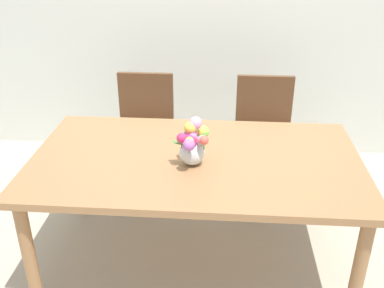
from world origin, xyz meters
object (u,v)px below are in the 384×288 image
object	(u,v)px
dining_table	(196,169)
chair_right	(264,129)
chair_left	(145,125)
flower_vase	(193,144)

from	to	relation	value
dining_table	chair_right	bearing A→B (deg)	62.59
chair_left	flower_vase	world-z (taller)	flower_vase
dining_table	chair_right	xyz separation A→B (m)	(0.45, 0.87, -0.13)
dining_table	chair_right	world-z (taller)	chair_right
chair_left	flower_vase	size ratio (longest dim) A/B	3.45
chair_left	chair_right	xyz separation A→B (m)	(0.90, 0.00, 0.00)
chair_right	flower_vase	bearing A→B (deg)	63.91
chair_left	chair_right	bearing A→B (deg)	-180.00
chair_left	flower_vase	distance (m)	1.09
chair_left	chair_right	size ratio (longest dim) A/B	1.00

